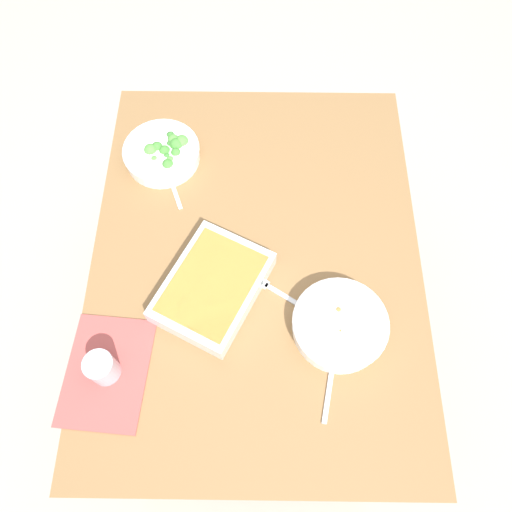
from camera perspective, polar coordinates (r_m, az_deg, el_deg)
name	(u,v)px	position (r m, az deg, el deg)	size (l,w,h in m)	color
ground_plane	(256,335)	(2.03, 0.00, -9.22)	(6.00, 6.00, 0.00)	#B2A899
dining_table	(256,270)	(1.42, 0.00, -1.60)	(1.20, 0.90, 0.74)	olive
placemat	(107,372)	(1.28, -17.03, -12.81)	(0.28, 0.20, 0.00)	#B24C47
stew_bowl	(340,325)	(1.25, 9.74, -7.93)	(0.24, 0.24, 0.06)	white
broccoli_bowl	(163,152)	(1.51, -10.85, 11.81)	(0.23, 0.23, 0.07)	white
baking_dish	(213,287)	(1.27, -5.08, -3.59)	(0.37, 0.33, 0.06)	silver
drink_cup	(103,368)	(1.25, -17.49, -12.41)	(0.07, 0.07, 0.08)	#B2BCC6
spoon_by_stew	(331,376)	(1.24, 8.75, -13.70)	(0.18, 0.05, 0.01)	silver
spoon_by_broccoli	(170,178)	(1.49, -10.01, 8.99)	(0.17, 0.08, 0.01)	silver
fork_on_table	(277,292)	(1.29, 2.50, -4.20)	(0.11, 0.16, 0.01)	silver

